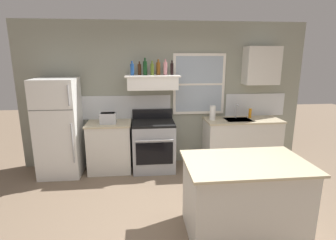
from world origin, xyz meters
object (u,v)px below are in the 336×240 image
Objects in this scene: bottle_amber_wine at (158,68)px; paper_towel_roll at (213,113)px; stove_range at (154,145)px; bottle_blue_liqueur at (132,69)px; refrigerator at (59,128)px; dish_soap_bottle at (250,113)px; bottle_brown_stout at (139,69)px; bottle_dark_green_wine at (145,68)px; toaster at (108,118)px; bottle_olive_oil_square at (152,69)px; bottle_balsamic_dark at (172,69)px; bottle_rose_pink at (165,68)px; kitchen_island at (244,197)px.

paper_towel_roll is (1.00, -0.07, -0.82)m from bottle_amber_wine.
bottle_blue_liqueur reaches higher than stove_range.
refrigerator is 2.77m from paper_towel_roll.
bottle_blue_liqueur is 0.92× the size of paper_towel_roll.
bottle_blue_liqueur reaches higher than dish_soap_bottle.
bottle_amber_wine is (0.33, -0.03, 0.02)m from bottle_brown_stout.
bottle_brown_stout is 1.33× the size of dish_soap_bottle.
stove_range is at bearing -36.66° from bottle_dark_green_wine.
bottle_olive_oil_square is at bearing 5.12° from toaster.
bottle_olive_oil_square is (0.80, 0.07, 0.84)m from toaster.
paper_towel_roll is (1.11, 0.04, 0.58)m from stove_range.
dish_soap_bottle is at bearing 1.85° from bottle_balsamic_dark.
bottle_rose_pink reaches higher than bottle_balsamic_dark.
stove_range is at bearing 0.80° from refrigerator.
toaster is at bearing -174.03° from bottle_rose_pink.
bottle_brown_stout is 0.17× the size of kitchen_island.
stove_range is at bearing -178.07° from paper_towel_roll.
kitchen_island is (0.73, -2.05, -1.41)m from bottle_rose_pink.
bottle_rose_pink is at bearing 3.72° from bottle_blue_liqueur.
bottle_olive_oil_square is (0.35, 0.00, 0.00)m from bottle_blue_liqueur.
bottle_dark_green_wine is at bearing 177.40° from paper_towel_roll.
dish_soap_bottle is at bearing 2.77° from bottle_olive_oil_square.
toaster is 0.96m from bottle_blue_liqueur.
dish_soap_bottle is (2.23, 0.09, -0.85)m from bottle_blue_liqueur.
paper_towel_roll is at bearing -2.60° from bottle_dark_green_wine.
stove_range is 1.40m from bottle_amber_wine.
stove_range is 3.91× the size of bottle_rose_pink.
bottle_brown_stout is (0.57, 0.16, 0.84)m from toaster.
bottle_balsamic_dark is (0.24, -0.02, -0.01)m from bottle_amber_wine.
refrigerator is at bearing -177.00° from bottle_blue_liqueur.
kitchen_island is at bearing -94.31° from paper_towel_roll.
paper_towel_roll is 0.19× the size of kitchen_island.
bottle_rose_pink reaches higher than bottle_olive_oil_square.
paper_towel_roll is (2.76, 0.06, 0.19)m from refrigerator.
bottle_olive_oil_square reaches higher than dish_soap_bottle.
bottle_olive_oil_square is (1.65, 0.07, 0.99)m from refrigerator.
bottle_balsamic_dark reaches higher than stove_range.
bottle_olive_oil_square reaches higher than bottle_blue_liqueur.
bottle_dark_green_wine reaches higher than bottle_rose_pink.
toaster is 1.10× the size of paper_towel_roll.
bottle_amber_wine is at bearing 112.31° from kitchen_island.
bottle_olive_oil_square reaches higher than refrigerator.
bottle_dark_green_wine is at bearing 9.97° from toaster.
bottle_blue_liqueur is 2.39m from dish_soap_bottle.
stove_range is 1.41m from bottle_brown_stout.
bottle_amber_wine is 0.24m from bottle_balsamic_dark.
toaster is at bearing -174.88° from bottle_olive_oil_square.
refrigerator is 6.23× the size of bottle_amber_wine.
paper_towel_roll is at bearing 1.93° from stove_range.
kitchen_island is (0.96, -1.97, -0.01)m from stove_range.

